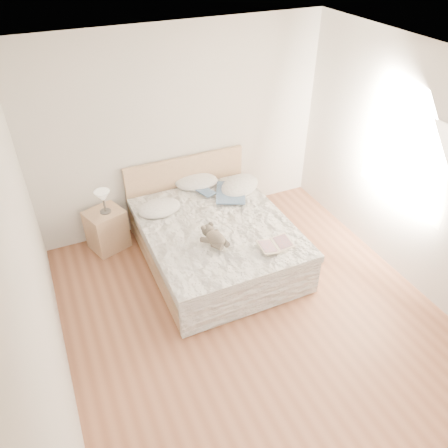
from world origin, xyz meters
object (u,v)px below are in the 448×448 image
at_px(bed, 214,239).
at_px(teddy_bear, 216,243).
at_px(nightstand, 107,229).
at_px(photo_book, 163,208).
at_px(childrens_book, 275,245).
at_px(table_lamp, 103,197).

distance_m(bed, teddy_bear, 0.61).
xyz_separation_m(nightstand, photo_book, (0.70, -0.32, 0.35)).
distance_m(childrens_book, teddy_bear, 0.67).
relative_size(table_lamp, teddy_bear, 0.91).
bearing_deg(table_lamp, teddy_bear, -52.12).
relative_size(bed, table_lamp, 6.90).
height_order(photo_book, childrens_book, same).
height_order(bed, table_lamp, bed).
bearing_deg(teddy_bear, table_lamp, 111.24).
bearing_deg(bed, photo_book, 135.50).
relative_size(bed, childrens_book, 5.35).
bearing_deg(table_lamp, bed, -34.27).
bearing_deg(table_lamp, childrens_book, -44.28).
xyz_separation_m(bed, photo_book, (-0.50, 0.49, 0.32)).
xyz_separation_m(bed, nightstand, (-1.20, 0.81, -0.03)).
height_order(bed, teddy_bear, bed).
distance_m(bed, childrens_book, 0.93).
bearing_deg(childrens_book, nightstand, 140.57).
bearing_deg(teddy_bear, bed, 52.23).
xyz_separation_m(table_lamp, teddy_bear, (0.99, -1.27, -0.13)).
bearing_deg(bed, teddy_bear, -111.14).
bearing_deg(childrens_book, bed, 123.88).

